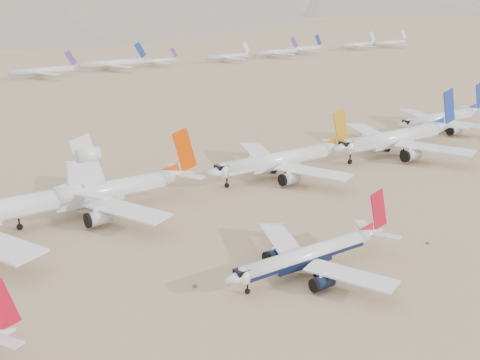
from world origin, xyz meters
The scene contains 7 objects.
ground centered at (0.00, 0.00, 0.00)m, with size 7000.00×7000.00×0.00m, color #8A6F50.
main_airliner centered at (-7.20, 6.15, 3.99)m, with size 41.09×40.13×14.50m.
row2_navy_widebody centered at (78.75, 58.73, 5.77)m, with size 58.14×56.85×20.68m.
row2_gold_tail centered at (29.16, 61.61, 5.20)m, with size 52.27×51.12×18.61m.
row2_orange_tail centered at (-29.32, 63.87, 5.41)m, with size 54.03×52.86×19.27m.
row2_blue_far centered at (121.52, 72.35, 4.99)m, with size 50.44×49.32×17.92m.
distant_storage_row centered at (63.85, 317.86, 4.45)m, with size 674.33×52.66×16.04m.
Camera 1 is at (-83.75, -78.19, 56.93)m, focal length 45.00 mm.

